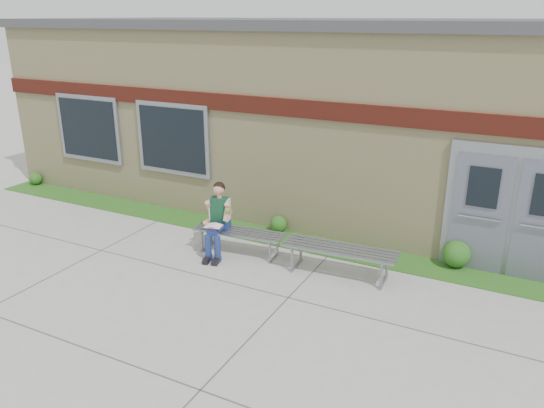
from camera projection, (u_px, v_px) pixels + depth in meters
The scene contains 9 objects.
ground at pixel (219, 298), 8.53m from camera, with size 80.00×80.00×0.00m, color #9E9E99.
grass_strip at pixel (288, 239), 10.71m from camera, with size 16.00×0.80×0.02m, color #165219.
school_building at pixel (349, 110), 12.84m from camera, with size 16.20×6.22×4.20m.
bench_left at pixel (239, 236), 10.02m from camera, with size 1.78×0.65×0.45m.
bench_right at pixel (339, 254), 9.15m from camera, with size 2.01×0.66×0.51m.
girl at pixel (218, 218), 9.87m from camera, with size 0.55×0.87×1.38m.
shrub_west at pixel (36, 179), 14.08m from camera, with size 0.33×0.33×0.33m, color #165219.
shrub_mid at pixel (279, 224), 11.00m from camera, with size 0.35×0.35×0.35m, color #165219.
shrub_east at pixel (457, 254), 9.46m from camera, with size 0.50×0.50×0.50m, color #165219.
Camera 1 is at (4.17, -6.31, 4.30)m, focal length 35.00 mm.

